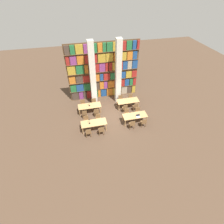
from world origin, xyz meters
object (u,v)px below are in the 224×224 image
object	(u,v)px
chair_1	(86,120)
chair_3	(98,118)
chair_14	(136,107)
reading_table_1	(135,116)
chair_0	(88,132)
reading_table_0	(94,123)
chair_8	(85,114)
chair_11	(94,103)
laptop	(138,116)
desk_lamp_1	(89,103)
chair_4	(132,124)
pillar_left	(93,76)
chair_2	(101,130)
chair_6	(144,122)
desk_lamp_0	(89,120)
reading_table_2	(90,106)
chair_10	(96,112)
pillar_center	(118,73)
reading_table_3	(128,101)
chair_9	(83,104)
chair_13	(121,99)
chair_5	(127,113)
chair_12	(125,108)
chair_15	(131,98)

from	to	relation	value
chair_1	chair_3	bearing A→B (deg)	-180.00
chair_14	reading_table_1	bearing A→B (deg)	-111.57
chair_0	chair_14	distance (m)	5.12
reading_table_0	chair_8	bearing A→B (deg)	110.05
reading_table_1	chair_11	distance (m)	4.20
laptop	desk_lamp_1	xyz separation A→B (m)	(-3.73, 2.40, 0.29)
chair_0	chair_4	distance (m)	3.55
pillar_left	reading_table_1	bearing A→B (deg)	-49.79
chair_2	chair_6	bearing A→B (deg)	1.94
chair_0	desk_lamp_0	size ratio (longest dim) A/B	1.80
chair_6	reading_table_2	bearing A→B (deg)	144.40
chair_6	chair_10	world-z (taller)	same
chair_0	desk_lamp_0	distance (m)	0.94
pillar_center	chair_10	distance (m)	4.01
chair_1	reading_table_3	world-z (taller)	chair_1
reading_table_0	chair_8	size ratio (longest dim) A/B	2.32
chair_9	chair_13	xyz separation A→B (m)	(3.63, -0.04, 0.00)
chair_0	chair_8	xyz separation A→B (m)	(-0.05, 2.31, 0.00)
chair_13	reading_table_3	bearing A→B (deg)	124.48
chair_5	chair_6	xyz separation A→B (m)	(1.00, -1.42, 0.00)
desk_lamp_0	desk_lamp_1	bearing A→B (deg)	82.99
chair_13	chair_9	bearing A→B (deg)	-0.59
chair_1	chair_13	distance (m)	4.24
pillar_center	laptop	world-z (taller)	pillar_center
chair_5	reading_table_2	world-z (taller)	chair_5
reading_table_3	chair_12	bearing A→B (deg)	-124.48
chair_14	chair_11	bearing A→B (deg)	158.01
reading_table_1	chair_5	xyz separation A→B (m)	(-0.47, 0.71, -0.18)
laptop	chair_13	bearing A→B (deg)	101.46
desk_lamp_0	chair_9	distance (m)	3.09
chair_5	chair_14	distance (m)	1.28
reading_table_0	laptop	xyz separation A→B (m)	(3.67, -0.11, 0.12)
pillar_center	chair_9	world-z (taller)	pillar_center
laptop	desk_lamp_1	world-z (taller)	desk_lamp_1
chair_3	reading_table_1	xyz separation A→B (m)	(3.01, -0.59, 0.18)
chair_5	chair_13	bearing A→B (deg)	-90.78
chair_9	chair_13	world-z (taller)	same
reading_table_0	chair_3	world-z (taller)	chair_3
chair_3	chair_15	distance (m)	4.24
reading_table_1	chair_14	size ratio (longest dim) A/B	2.32
chair_5	reading_table_3	bearing A→B (deg)	-109.62
reading_table_1	chair_8	size ratio (longest dim) A/B	2.32
chair_1	desk_lamp_1	size ratio (longest dim) A/B	1.78
chair_1	chair_11	size ratio (longest dim) A/B	1.00
reading_table_3	laptop	bearing A→B (deg)	-86.63
chair_11	chair_12	world-z (taller)	same
pillar_center	reading_table_0	size ratio (longest dim) A/B	2.95
pillar_left	chair_10	bearing A→B (deg)	-93.72
reading_table_0	chair_12	bearing A→B (deg)	27.24
reading_table_1	chair_12	distance (m)	1.52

